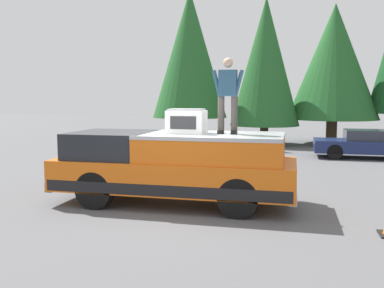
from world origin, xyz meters
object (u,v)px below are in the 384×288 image
(person_on_truck_bed, at_px, (228,93))
(parked_car_navy, at_px, (367,144))
(pickup_truck, at_px, (175,166))
(compressor_unit, at_px, (187,121))

(person_on_truck_bed, xyz_separation_m, parked_car_navy, (8.85, -4.38, -1.97))
(pickup_truck, height_order, parked_car_navy, pickup_truck)
(compressor_unit, distance_m, person_on_truck_bed, 1.12)
(compressor_unit, bearing_deg, person_on_truck_bed, -82.73)
(pickup_truck, height_order, person_on_truck_bed, person_on_truck_bed)
(parked_car_navy, bearing_deg, person_on_truck_bed, 153.68)
(compressor_unit, height_order, person_on_truck_bed, person_on_truck_bed)
(compressor_unit, relative_size, parked_car_navy, 0.20)
(compressor_unit, relative_size, person_on_truck_bed, 0.50)
(pickup_truck, distance_m, parked_car_navy, 10.56)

